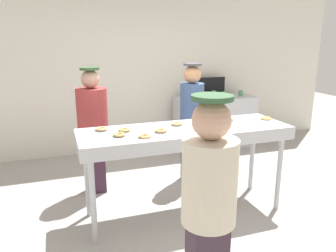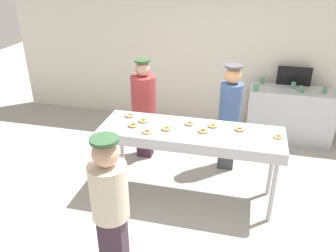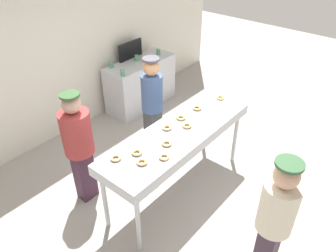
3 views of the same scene
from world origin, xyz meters
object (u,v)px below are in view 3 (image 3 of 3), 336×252
object	(u,v)px
glazed_donut_7	(167,128)
glazed_donut_0	(164,157)
glazed_donut_1	(142,162)
customer_waiting	(275,219)
prep_counter	(141,84)
paper_cup_2	(158,52)
paper_cup_3	(111,65)
paper_cup_1	(137,58)
paper_cup_4	(148,59)
glazed_donut_3	(187,126)
glazed_donut_5	(137,153)
worker_baker	(152,103)
worker_assistant	(78,142)
paper_cup_0	(123,73)
glazed_donut_2	(197,108)
glazed_donut_8	(116,158)
glazed_donut_4	(181,118)
glazed_donut_6	(167,144)
menu_display	(130,50)
fryer_conveyor	(178,136)
glazed_donut_9	(220,98)

from	to	relation	value
glazed_donut_7	glazed_donut_0	bearing A→B (deg)	-143.04
glazed_donut_1	customer_waiting	xyz separation A→B (m)	(0.28, -1.46, -0.09)
glazed_donut_7	prep_counter	size ratio (longest dim) A/B	0.08
paper_cup_2	paper_cup_3	world-z (taller)	same
customer_waiting	paper_cup_1	size ratio (longest dim) A/B	15.48
paper_cup_4	glazed_donut_3	bearing A→B (deg)	-124.88
glazed_donut_3	glazed_donut_5	xyz separation A→B (m)	(-0.81, 0.11, 0.00)
worker_baker	prep_counter	world-z (taller)	worker_baker
glazed_donut_5	worker_assistant	xyz separation A→B (m)	(-0.24, 0.79, -0.09)
paper_cup_0	glazed_donut_2	bearing A→B (deg)	-96.35
glazed_donut_3	paper_cup_0	world-z (taller)	same
glazed_donut_0	glazed_donut_8	size ratio (longest dim) A/B	1.00
glazed_donut_5	glazed_donut_3	bearing A→B (deg)	-7.59
glazed_donut_2	glazed_donut_4	bearing A→B (deg)	176.49
glazed_donut_3	glazed_donut_6	distance (m)	0.46
glazed_donut_7	glazed_donut_8	xyz separation A→B (m)	(-0.83, 0.05, 0.00)
glazed_donut_5	paper_cup_4	distance (m)	2.85
worker_assistant	glazed_donut_7	bearing A→B (deg)	151.89
prep_counter	glazed_donut_5	bearing A→B (deg)	-136.69
glazed_donut_7	menu_display	world-z (taller)	menu_display
glazed_donut_7	customer_waiting	xyz separation A→B (m)	(-0.42, -1.68, -0.09)
glazed_donut_5	paper_cup_4	size ratio (longest dim) A/B	1.15
glazed_donut_0	glazed_donut_7	size ratio (longest dim) A/B	1.00
glazed_donut_2	glazed_donut_5	distance (m)	1.25
paper_cup_0	paper_cup_3	distance (m)	0.42
paper_cup_1	glazed_donut_5	bearing A→B (deg)	-135.58
worker_baker	paper_cup_1	size ratio (longest dim) A/B	15.47
worker_assistant	paper_cup_0	xyz separation A→B (m)	(1.68, 0.96, 0.05)
glazed_donut_4	prep_counter	world-z (taller)	glazed_donut_4
fryer_conveyor	glazed_donut_2	world-z (taller)	glazed_donut_2
paper_cup_0	menu_display	xyz separation A→B (m)	(0.63, 0.44, 0.11)
glazed_donut_8	prep_counter	distance (m)	3.00
glazed_donut_5	paper_cup_4	bearing A→B (deg)	40.32
glazed_donut_3	glazed_donut_0	bearing A→B (deg)	-164.62
prep_counter	paper_cup_3	bearing A→B (deg)	158.93
glazed_donut_5	customer_waiting	distance (m)	1.63
fryer_conveyor	worker_assistant	distance (m)	1.26
paper_cup_0	paper_cup_4	size ratio (longest dim) A/B	1.00
menu_display	paper_cup_3	bearing A→B (deg)	-176.65
paper_cup_1	menu_display	distance (m)	0.20
glazed_donut_2	glazed_donut_6	xyz separation A→B (m)	(-0.90, -0.20, 0.00)
glazed_donut_0	glazed_donut_8	distance (m)	0.55
worker_assistant	paper_cup_0	bearing A→B (deg)	-137.56
glazed_donut_3	fryer_conveyor	bearing A→B (deg)	172.25
glazed_donut_0	glazed_donut_7	xyz separation A→B (m)	(0.47, 0.35, 0.00)
glazed_donut_7	paper_cup_1	distance (m)	2.45
glazed_donut_9	paper_cup_3	xyz separation A→B (m)	(-0.17, 2.20, -0.04)
glazed_donut_3	menu_display	size ratio (longest dim) A/B	0.21
glazed_donut_6	paper_cup_1	size ratio (longest dim) A/B	1.15
glazed_donut_3	glazed_donut_7	distance (m)	0.26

